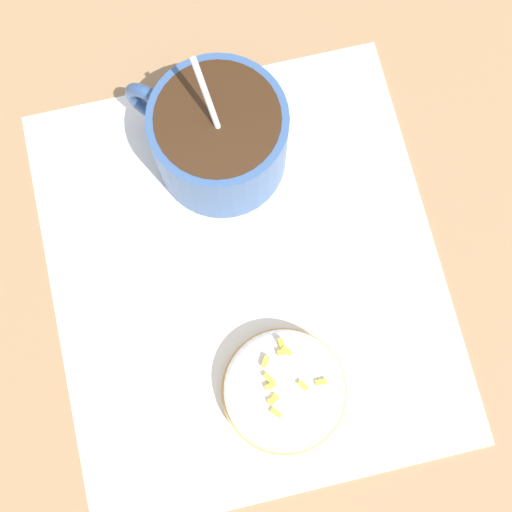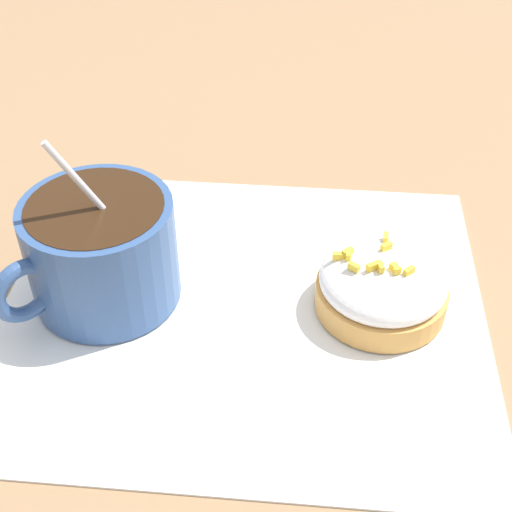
# 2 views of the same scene
# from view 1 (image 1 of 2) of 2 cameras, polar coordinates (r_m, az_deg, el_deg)

# --- Properties ---
(ground_plane) EXTENTS (3.00, 3.00, 0.00)m
(ground_plane) POSITION_cam_1_polar(r_m,az_deg,el_deg) (0.49, -0.83, -1.36)
(ground_plane) COLOR #93704C
(paper_napkin) EXTENTS (0.31, 0.27, 0.00)m
(paper_napkin) POSITION_cam_1_polar(r_m,az_deg,el_deg) (0.49, -0.84, -1.33)
(paper_napkin) COLOR white
(paper_napkin) RESTS_ON ground_plane
(coffee_cup) EXTENTS (0.09, 0.10, 0.11)m
(coffee_cup) POSITION_cam_1_polar(r_m,az_deg,el_deg) (0.48, -3.21, 9.50)
(coffee_cup) COLOR #335184
(coffee_cup) RESTS_ON paper_napkin
(frosted_pastry) EXTENTS (0.08, 0.08, 0.04)m
(frosted_pastry) POSITION_cam_1_polar(r_m,az_deg,el_deg) (0.46, 2.27, -10.69)
(frosted_pastry) COLOR #D19347
(frosted_pastry) RESTS_ON paper_napkin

